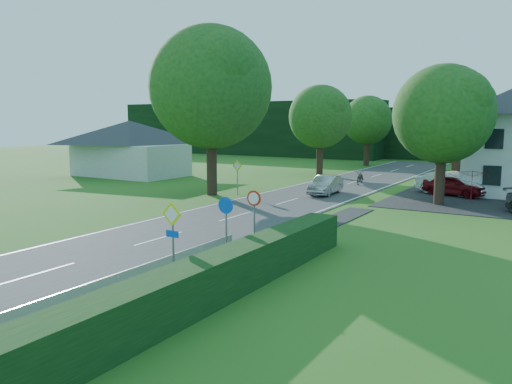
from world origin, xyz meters
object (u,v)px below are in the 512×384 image
Objects in this scene: parked_car_red at (454,185)px; parked_car_silver_a at (452,183)px; streetlight at (441,132)px; motorcycle at (360,177)px; parasol at (471,185)px; moving_car at (326,185)px.

parked_car_red is 0.61m from parked_car_silver_a.
motorcycle is (-7.17, 5.02, -3.87)m from streetlight.
parasol is at bearing -127.62° from parked_car_silver_a.
moving_car is 8.84m from parked_car_red.
parasol is at bearing 11.81° from moving_car.
streetlight reaches higher than parasol.
parked_car_silver_a is 2.50m from parasol.
parked_car_silver_a is (0.31, 2.82, -3.62)m from streetlight.
moving_car is at bearing 133.79° from parked_car_red.
parked_car_silver_a is (-0.27, 0.54, 0.08)m from parked_car_red.
parked_car_red is at bearing 22.93° from moving_car.
parked_car_silver_a is (7.48, -2.20, 0.24)m from motorcycle.
parasol reaches higher than motorcycle.
streetlight is at bearing 9.35° from moving_car.
moving_car reaches higher than motorcycle.
motorcycle is at bearing 87.22° from parked_car_silver_a.
motorcycle is at bearing 87.02° from parked_car_red.
parasol reaches higher than moving_car.
streetlight reaches higher than parked_car_silver_a.
parked_car_red is at bearing -28.93° from motorcycle.
parked_car_silver_a is at bearing -25.87° from motorcycle.
parasol is (9.04, -4.14, 0.44)m from motorcycle.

